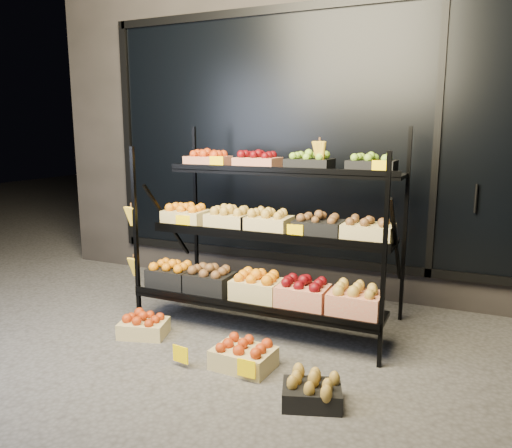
% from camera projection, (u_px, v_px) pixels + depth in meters
% --- Properties ---
extents(ground, '(24.00, 24.00, 0.00)m').
position_uv_depth(ground, '(236.00, 351.00, 3.74)').
color(ground, '#514F4C').
rests_on(ground, ground).
extents(building, '(6.00, 2.08, 3.50)m').
position_uv_depth(building, '(335.00, 119.00, 5.73)').
color(building, '#2D2826').
rests_on(building, ground).
extents(display_rack, '(2.18, 1.02, 1.66)m').
position_uv_depth(display_rack, '(267.00, 233.00, 4.14)').
color(display_rack, black).
rests_on(display_rack, ground).
extents(tag_floor_a, '(0.13, 0.01, 0.12)m').
position_uv_depth(tag_floor_a, '(181.00, 360.00, 3.47)').
color(tag_floor_a, '#FBCC00').
rests_on(tag_floor_a, ground).
extents(tag_floor_b, '(0.13, 0.01, 0.12)m').
position_uv_depth(tag_floor_b, '(246.00, 374.00, 3.26)').
color(tag_floor_b, '#FBCC00').
rests_on(tag_floor_b, ground).
extents(floor_crate_left, '(0.42, 0.36, 0.19)m').
position_uv_depth(floor_crate_left, '(144.00, 325.00, 4.00)').
color(floor_crate_left, '#CDB976').
rests_on(floor_crate_left, ground).
extents(floor_crate_midright, '(0.43, 0.33, 0.20)m').
position_uv_depth(floor_crate_midright, '(244.00, 355.00, 3.46)').
color(floor_crate_midright, '#CDB976').
rests_on(floor_crate_midright, ground).
extents(floor_crate_right, '(0.42, 0.36, 0.18)m').
position_uv_depth(floor_crate_right, '(312.00, 391.00, 3.00)').
color(floor_crate_right, black).
rests_on(floor_crate_right, ground).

